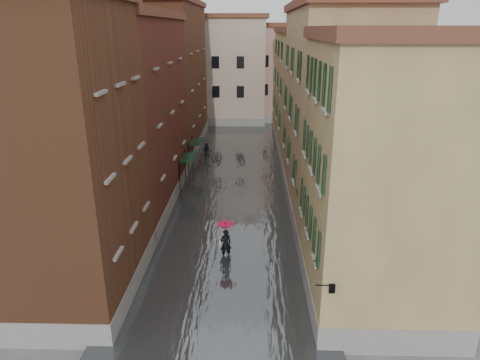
# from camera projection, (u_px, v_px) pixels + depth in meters

# --- Properties ---
(ground) EXTENTS (120.00, 120.00, 0.00)m
(ground) POSITION_uv_depth(u_px,v_px,m) (224.00, 270.00, 22.34)
(ground) COLOR #515154
(ground) RESTS_ON ground
(floodwater) EXTENTS (10.00, 60.00, 0.20)m
(floodwater) POSITION_uv_depth(u_px,v_px,m) (234.00, 183.00, 34.54)
(floodwater) COLOR #474C4F
(floodwater) RESTS_ON ground
(building_left_near) EXTENTS (6.00, 8.00, 13.00)m
(building_left_near) POSITION_uv_depth(u_px,v_px,m) (57.00, 161.00, 18.44)
(building_left_near) COLOR brown
(building_left_near) RESTS_ON ground
(building_left_mid) EXTENTS (6.00, 14.00, 12.50)m
(building_left_mid) POSITION_uv_depth(u_px,v_px,m) (128.00, 117.00, 28.88)
(building_left_mid) COLOR #581F1B
(building_left_mid) RESTS_ON ground
(building_left_far) EXTENTS (6.00, 16.00, 14.00)m
(building_left_far) POSITION_uv_depth(u_px,v_px,m) (168.00, 80.00, 42.74)
(building_left_far) COLOR brown
(building_left_far) RESTS_ON ground
(building_right_near) EXTENTS (6.00, 8.00, 11.50)m
(building_right_near) POSITION_uv_depth(u_px,v_px,m) (382.00, 180.00, 18.34)
(building_right_near) COLOR olive
(building_right_near) RESTS_ON ground
(building_right_mid) EXTENTS (6.00, 14.00, 13.00)m
(building_right_mid) POSITION_uv_depth(u_px,v_px,m) (336.00, 114.00, 28.44)
(building_right_mid) COLOR tan
(building_right_mid) RESTS_ON ground
(building_right_far) EXTENTS (6.00, 16.00, 11.50)m
(building_right_far) POSITION_uv_depth(u_px,v_px,m) (308.00, 93.00, 42.81)
(building_right_far) COLOR olive
(building_right_far) RESTS_ON ground
(building_end_cream) EXTENTS (12.00, 9.00, 13.00)m
(building_end_cream) POSITION_uv_depth(u_px,v_px,m) (218.00, 71.00, 55.99)
(building_end_cream) COLOR #AF9C8B
(building_end_cream) RESTS_ON ground
(building_end_pink) EXTENTS (10.00, 9.00, 12.00)m
(building_end_pink) POSITION_uv_depth(u_px,v_px,m) (286.00, 74.00, 57.81)
(building_end_pink) COLOR tan
(building_end_pink) RESTS_ON ground
(awning_near) EXTENTS (1.09, 2.92, 2.80)m
(awning_near) POSITION_uv_depth(u_px,v_px,m) (188.00, 158.00, 32.83)
(awning_near) COLOR black
(awning_near) RESTS_ON ground
(awning_far) EXTENTS (1.09, 2.72, 2.80)m
(awning_far) POSITION_uv_depth(u_px,v_px,m) (195.00, 143.00, 37.10)
(awning_far) COLOR black
(awning_far) RESTS_ON ground
(wall_lantern) EXTENTS (0.71, 0.22, 0.35)m
(wall_lantern) POSITION_uv_depth(u_px,v_px,m) (331.00, 288.00, 15.57)
(wall_lantern) COLOR black
(wall_lantern) RESTS_ON ground
(window_planters) EXTENTS (0.59, 8.53, 0.84)m
(window_planters) POSITION_uv_depth(u_px,v_px,m) (308.00, 216.00, 20.29)
(window_planters) COLOR #9A3A32
(window_planters) RESTS_ON ground
(pedestrian_main) EXTENTS (0.94, 0.94, 2.06)m
(pedestrian_main) POSITION_uv_depth(u_px,v_px,m) (225.00, 238.00, 23.08)
(pedestrian_main) COLOR black
(pedestrian_main) RESTS_ON ground
(pedestrian_far) EXTENTS (0.93, 0.79, 1.71)m
(pedestrian_far) POSITION_uv_depth(u_px,v_px,m) (207.00, 152.00, 40.36)
(pedestrian_far) COLOR black
(pedestrian_far) RESTS_ON ground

